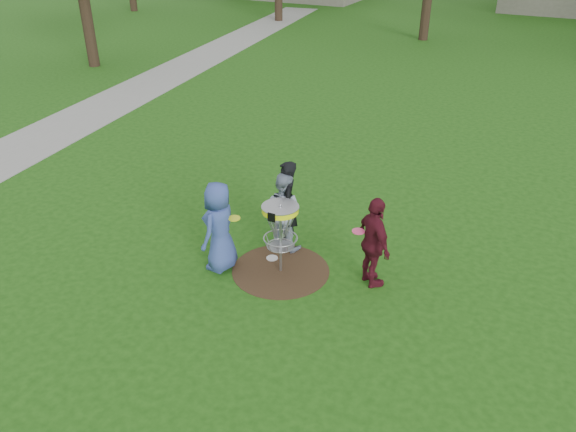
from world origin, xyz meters
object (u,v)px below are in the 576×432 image
at_px(player_black, 286,205).
at_px(player_blue, 219,227).
at_px(disc_golf_basket, 280,222).
at_px(player_maroon, 374,243).
at_px(player_grey, 283,211).

bearing_deg(player_black, player_blue, -63.96).
distance_m(player_blue, disc_golf_basket, 1.12).
distance_m(player_maroon, disc_golf_basket, 1.66).
bearing_deg(player_maroon, player_black, 29.56).
bearing_deg(disc_golf_basket, player_black, 110.44).
relative_size(player_grey, player_maroon, 0.94).
bearing_deg(player_black, player_grey, -64.34).
bearing_deg(player_grey, player_maroon, 167.84).
relative_size(player_blue, player_black, 0.96).
distance_m(player_blue, player_maroon, 2.75).
distance_m(player_black, player_grey, 0.12).
relative_size(player_maroon, disc_golf_basket, 1.22).
bearing_deg(player_black, player_maroon, 42.65).
bearing_deg(player_grey, player_black, -121.08).
relative_size(player_black, disc_golf_basket, 1.29).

